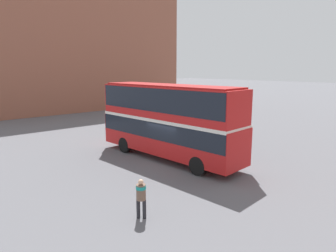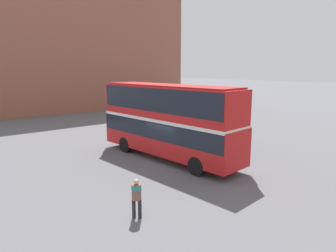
# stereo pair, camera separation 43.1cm
# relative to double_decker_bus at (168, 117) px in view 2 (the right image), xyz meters

# --- Properties ---
(ground_plane) EXTENTS (240.00, 240.00, 0.00)m
(ground_plane) POSITION_rel_double_decker_bus_xyz_m (0.77, -0.35, -2.79)
(ground_plane) COLOR #5B5B60
(building_row_left) EXTENTS (10.59, 32.32, 18.46)m
(building_row_left) POSITION_rel_double_decker_bus_xyz_m (-28.62, 5.76, 6.45)
(building_row_left) COLOR #935642
(building_row_left) RESTS_ON ground_plane
(double_decker_bus) EXTENTS (10.90, 3.47, 4.86)m
(double_decker_bus) POSITION_rel_double_decker_bus_xyz_m (0.00, 0.00, 0.00)
(double_decker_bus) COLOR red
(double_decker_bus) RESTS_ON ground_plane
(pedestrian_foreground) EXTENTS (0.57, 0.57, 1.63)m
(pedestrian_foreground) POSITION_rel_double_decker_bus_xyz_m (5.47, -6.03, -1.79)
(pedestrian_foreground) COLOR #232328
(pedestrian_foreground) RESTS_ON ground_plane
(parked_car_kerb_near) EXTENTS (4.15, 2.29, 1.58)m
(parked_car_kerb_near) POSITION_rel_double_decker_bus_xyz_m (-10.24, 5.02, -2.00)
(parked_car_kerb_near) COLOR silver
(parked_car_kerb_near) RESTS_ON ground_plane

